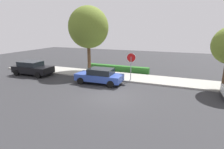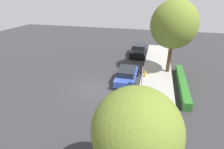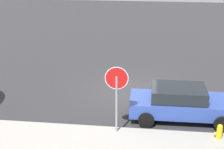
% 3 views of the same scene
% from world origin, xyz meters
% --- Properties ---
extents(ground_plane, '(60.00, 60.00, 0.00)m').
position_xyz_m(ground_plane, '(0.00, 0.00, 0.00)').
color(ground_plane, '#2D2D30').
extents(sidewalk_curb, '(32.00, 3.09, 0.14)m').
position_xyz_m(sidewalk_curb, '(0.00, 5.49, 0.07)').
color(sidewalk_curb, '#9E9B93').
rests_on(sidewalk_curb, ground_plane).
extents(stop_sign, '(0.88, 0.08, 2.79)m').
position_xyz_m(stop_sign, '(0.29, 4.27, 1.95)').
color(stop_sign, gray).
rests_on(stop_sign, ground_plane).
extents(parked_car_blue, '(4.40, 2.06, 1.44)m').
position_xyz_m(parked_car_blue, '(-2.26, 2.63, 0.74)').
color(parked_car_blue, '#2D479E').
rests_on(parked_car_blue, ground_plane).
extents(parked_car_black, '(4.44, 2.17, 1.53)m').
position_xyz_m(parked_car_black, '(-10.60, 2.78, 0.79)').
color(parked_car_black, black).
rests_on(parked_car_black, ground_plane).
extents(street_tree_mid_block, '(4.57, 4.57, 7.54)m').
position_xyz_m(street_tree_mid_block, '(-5.45, 6.56, 5.16)').
color(street_tree_mid_block, '#513823').
rests_on(street_tree_mid_block, ground_plane).
extents(fire_hydrant, '(0.30, 0.22, 0.72)m').
position_xyz_m(fire_hydrant, '(-3.58, 4.31, 0.36)').
color(fire_hydrant, gold).
rests_on(fire_hydrant, ground_plane).
extents(front_yard_hedge, '(7.74, 0.64, 0.72)m').
position_xyz_m(front_yard_hedge, '(-2.41, 7.80, 0.36)').
color(front_yard_hedge, '#286623').
rests_on(front_yard_hedge, ground_plane).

